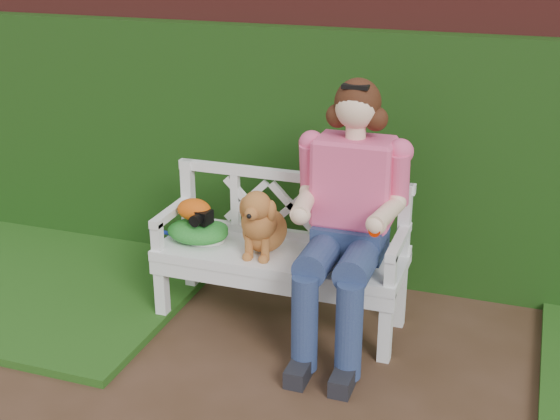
% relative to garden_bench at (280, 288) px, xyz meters
% --- Properties ---
extents(brick_wall, '(10.00, 0.30, 2.20)m').
position_rel_garden_bench_xyz_m(brick_wall, '(0.44, 1.01, 0.86)').
color(brick_wall, maroon).
rests_on(brick_wall, ground).
extents(ivy_hedge, '(10.00, 0.18, 1.70)m').
position_rel_garden_bench_xyz_m(ivy_hedge, '(0.44, 0.79, 0.61)').
color(ivy_hedge, '#19400E').
rests_on(ivy_hedge, ground).
extents(grass_left, '(2.60, 2.00, 0.05)m').
position_rel_garden_bench_xyz_m(grass_left, '(-1.96, 0.01, -0.21)').
color(grass_left, black).
rests_on(grass_left, ground).
extents(garden_bench, '(1.60, 0.66, 0.48)m').
position_rel_garden_bench_xyz_m(garden_bench, '(0.00, 0.00, 0.00)').
color(garden_bench, white).
rests_on(garden_bench, ground).
extents(seated_woman, '(0.98, 1.09, 1.59)m').
position_rel_garden_bench_xyz_m(seated_woman, '(0.43, -0.02, 0.56)').
color(seated_woman, red).
rests_on(seated_woman, ground).
extents(dog, '(0.30, 0.39, 0.43)m').
position_rel_garden_bench_xyz_m(dog, '(-0.09, -0.04, 0.45)').
color(dog, olive).
rests_on(dog, garden_bench).
extents(tennis_racket, '(0.57, 0.30, 0.03)m').
position_rel_garden_bench_xyz_m(tennis_racket, '(-0.53, 0.01, 0.25)').
color(tennis_racket, white).
rests_on(tennis_racket, garden_bench).
extents(green_bag, '(0.42, 0.34, 0.13)m').
position_rel_garden_bench_xyz_m(green_bag, '(-0.54, -0.01, 0.31)').
color(green_bag, '#317F32').
rests_on(green_bag, garden_bench).
extents(camera_item, '(0.14, 0.12, 0.08)m').
position_rel_garden_bench_xyz_m(camera_item, '(-0.50, -0.03, 0.41)').
color(camera_item, black).
rests_on(camera_item, green_bag).
extents(baseball_glove, '(0.23, 0.17, 0.14)m').
position_rel_garden_bench_xyz_m(baseball_glove, '(-0.56, 0.00, 0.44)').
color(baseball_glove, '#C84C0C').
rests_on(baseball_glove, green_bag).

